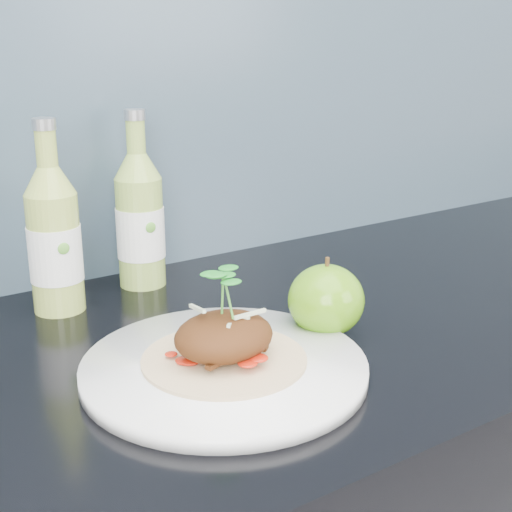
% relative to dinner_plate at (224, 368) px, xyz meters
% --- Properties ---
extents(subway_backsplash, '(4.00, 0.02, 0.70)m').
position_rel_dinner_plate_xyz_m(subway_backsplash, '(0.01, 0.37, 0.34)').
color(subway_backsplash, '#6B8DA9').
rests_on(subway_backsplash, kitchen_counter).
extents(dinner_plate, '(0.39, 0.39, 0.02)m').
position_rel_dinner_plate_xyz_m(dinner_plate, '(0.00, 0.00, 0.00)').
color(dinner_plate, white).
rests_on(dinner_plate, kitchen_counter).
extents(pork_taco, '(0.17, 0.17, 0.10)m').
position_rel_dinner_plate_xyz_m(pork_taco, '(-0.00, -0.00, 0.04)').
color(pork_taco, tan).
rests_on(pork_taco, dinner_plate).
extents(green_apple, '(0.11, 0.11, 0.09)m').
position_rel_dinner_plate_xyz_m(green_apple, '(0.15, 0.02, 0.03)').
color(green_apple, '#4A800D').
rests_on(green_apple, kitchen_counter).
extents(cider_bottle_left, '(0.08, 0.08, 0.24)m').
position_rel_dinner_plate_xyz_m(cider_bottle_left, '(-0.08, 0.27, 0.08)').
color(cider_bottle_left, '#9FB54B').
rests_on(cider_bottle_left, kitchen_counter).
extents(cider_bottle_right, '(0.08, 0.08, 0.24)m').
position_rel_dinner_plate_xyz_m(cider_bottle_right, '(0.05, 0.30, 0.08)').
color(cider_bottle_right, '#91B24A').
rests_on(cider_bottle_right, kitchen_counter).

